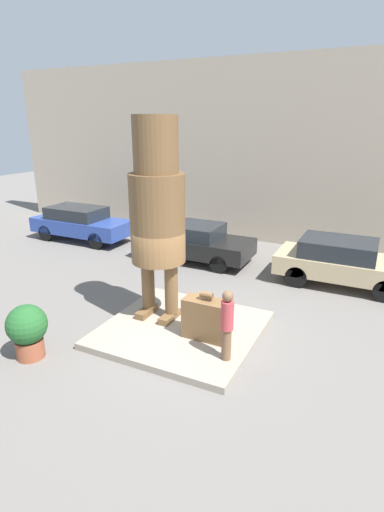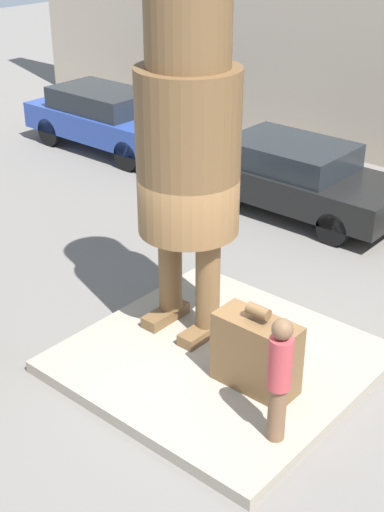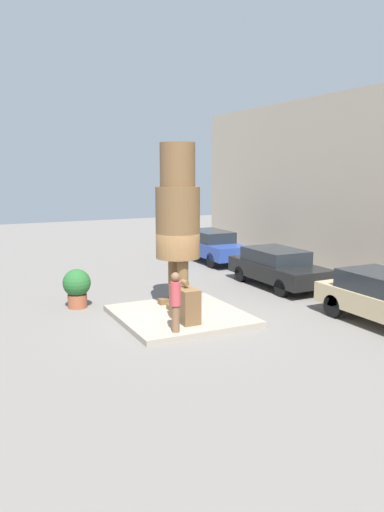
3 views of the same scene
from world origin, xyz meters
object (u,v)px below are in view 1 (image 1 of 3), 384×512
object	(u,v)px
statue_figure	(157,206)
giant_suitcase	(206,319)
parked_car_black	(193,241)
planter_pot	(27,329)
tourist	(227,323)
parked_car_tan	(342,261)
parked_car_blue	(80,222)

from	to	relation	value
statue_figure	giant_suitcase	xyz separation A→B (m)	(1.58, -0.52, -2.48)
parked_car_black	planter_pot	world-z (taller)	parked_car_black
tourist	parked_car_tan	xyz separation A→B (m)	(1.67, 5.94, -0.24)
tourist	parked_car_black	size ratio (longest dim) A/B	0.37
giant_suitcase	parked_car_blue	xyz separation A→B (m)	(-8.67, 5.60, 0.15)
giant_suitcase	parked_car_black	distance (m)	6.14
parked_car_blue	parked_car_tan	xyz separation A→B (m)	(11.10, -0.30, 0.00)
statue_figure	giant_suitcase	distance (m)	2.98
statue_figure	giant_suitcase	size ratio (longest dim) A/B	4.26
statue_figure	parked_car_black	distance (m)	5.58
giant_suitcase	parked_car_black	size ratio (longest dim) A/B	0.27
statue_figure	planter_pot	world-z (taller)	statue_figure
tourist	parked_car_black	world-z (taller)	tourist
tourist	parked_car_blue	bearing A→B (deg)	146.52
statue_figure	parked_car_black	bearing A→B (deg)	105.83
parked_car_blue	statue_figure	bearing A→B (deg)	-35.63
giant_suitcase	parked_car_blue	bearing A→B (deg)	147.13
statue_figure	parked_car_black	size ratio (longest dim) A/B	1.16
parked_car_black	parked_car_tan	world-z (taller)	parked_car_tan
parked_car_blue	parked_car_tan	size ratio (longest dim) A/B	1.07
giant_suitcase	parked_car_blue	size ratio (longest dim) A/B	0.26
tourist	parked_car_blue	size ratio (longest dim) A/B	0.36
tourist	planter_pot	size ratio (longest dim) A/B	1.27
parked_car_blue	planter_pot	world-z (taller)	parked_car_blue
statue_figure	parked_car_blue	bearing A→B (deg)	144.37
tourist	parked_car_blue	distance (m)	11.31
tourist	planter_pot	world-z (taller)	tourist
parked_car_tan	giant_suitcase	bearing A→B (deg)	-114.65
planter_pot	statue_figure	bearing A→B (deg)	57.55
giant_suitcase	planter_pot	world-z (taller)	giant_suitcase
giant_suitcase	planter_pot	bearing A→B (deg)	-145.89
statue_figure	parked_car_blue	size ratio (longest dim) A/B	1.12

